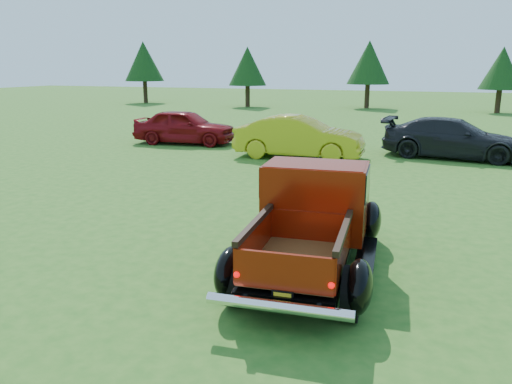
{
  "coord_description": "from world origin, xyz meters",
  "views": [
    {
      "loc": [
        2.66,
        -8.1,
        3.1
      ],
      "look_at": [
        -0.46,
        0.2,
        0.86
      ],
      "focal_mm": 35.0,
      "sensor_mm": 36.0,
      "label": 1
    }
  ],
  "objects_px": {
    "tree_mid_left": "(369,63)",
    "tree_west": "(247,66)",
    "show_car_red": "(185,127)",
    "pickup_truck": "(315,216)",
    "show_car_yellow": "(299,137)",
    "tree_mid_right": "(502,68)",
    "show_car_grey": "(453,138)",
    "tree_far_west": "(144,61)"
  },
  "relations": [
    {
      "from": "tree_west",
      "to": "show_car_grey",
      "type": "relative_size",
      "value": 0.97
    },
    {
      "from": "tree_mid_left",
      "to": "tree_mid_right",
      "type": "height_order",
      "value": "tree_mid_left"
    },
    {
      "from": "tree_far_west",
      "to": "tree_west",
      "type": "xyz_separation_m",
      "value": [
        10.0,
        -1.0,
        -0.41
      ]
    },
    {
      "from": "tree_mid_left",
      "to": "show_car_yellow",
      "type": "distance_m",
      "value": 22.68
    },
    {
      "from": "show_car_red",
      "to": "show_car_yellow",
      "type": "bearing_deg",
      "value": -112.63
    },
    {
      "from": "tree_west",
      "to": "tree_mid_left",
      "type": "relative_size",
      "value": 0.92
    },
    {
      "from": "tree_mid_left",
      "to": "tree_west",
      "type": "bearing_deg",
      "value": -167.47
    },
    {
      "from": "tree_far_west",
      "to": "show_car_grey",
      "type": "distance_m",
      "value": 31.9
    },
    {
      "from": "show_car_red",
      "to": "show_car_yellow",
      "type": "xyz_separation_m",
      "value": [
        5.29,
        -1.53,
        0.02
      ]
    },
    {
      "from": "show_car_grey",
      "to": "tree_mid_right",
      "type": "bearing_deg",
      "value": -3.0
    },
    {
      "from": "tree_far_west",
      "to": "show_car_red",
      "type": "distance_m",
      "value": 24.97
    },
    {
      "from": "tree_west",
      "to": "show_car_yellow",
      "type": "xyz_separation_m",
      "value": [
        10.01,
        -20.51,
        -2.38
      ]
    },
    {
      "from": "tree_mid_right",
      "to": "tree_mid_left",
      "type": "bearing_deg",
      "value": 173.66
    },
    {
      "from": "tree_far_west",
      "to": "show_car_yellow",
      "type": "bearing_deg",
      "value": -47.06
    },
    {
      "from": "show_car_grey",
      "to": "tree_west",
      "type": "bearing_deg",
      "value": 44.56
    },
    {
      "from": "tree_west",
      "to": "tree_mid_right",
      "type": "height_order",
      "value": "tree_west"
    },
    {
      "from": "tree_mid_right",
      "to": "show_car_grey",
      "type": "relative_size",
      "value": 0.93
    },
    {
      "from": "tree_west",
      "to": "tree_mid_right",
      "type": "xyz_separation_m",
      "value": [
        18.0,
        1.0,
        -0.14
      ]
    },
    {
      "from": "tree_mid_right",
      "to": "show_car_red",
      "type": "relative_size",
      "value": 1.06
    },
    {
      "from": "tree_far_west",
      "to": "tree_west",
      "type": "bearing_deg",
      "value": -5.71
    },
    {
      "from": "tree_west",
      "to": "show_car_red",
      "type": "height_order",
      "value": "tree_west"
    },
    {
      "from": "tree_mid_left",
      "to": "pickup_truck",
      "type": "height_order",
      "value": "tree_mid_left"
    },
    {
      "from": "pickup_truck",
      "to": "show_car_yellow",
      "type": "distance_m",
      "value": 9.58
    },
    {
      "from": "tree_mid_right",
      "to": "pickup_truck",
      "type": "height_order",
      "value": "tree_mid_right"
    },
    {
      "from": "tree_mid_left",
      "to": "pickup_truck",
      "type": "bearing_deg",
      "value": -83.05
    },
    {
      "from": "tree_west",
      "to": "tree_far_west",
      "type": "bearing_deg",
      "value": 174.29
    },
    {
      "from": "tree_west",
      "to": "tree_mid_right",
      "type": "relative_size",
      "value": 1.05
    },
    {
      "from": "tree_mid_right",
      "to": "pickup_truck",
      "type": "relative_size",
      "value": 0.97
    },
    {
      "from": "tree_far_west",
      "to": "tree_mid_left",
      "type": "distance_m",
      "value": 19.03
    },
    {
      "from": "tree_mid_left",
      "to": "pickup_truck",
      "type": "distance_m",
      "value": 32.0
    },
    {
      "from": "pickup_truck",
      "to": "tree_mid_right",
      "type": "bearing_deg",
      "value": 75.56
    },
    {
      "from": "tree_mid_right",
      "to": "show_car_yellow",
      "type": "bearing_deg",
      "value": -110.38
    },
    {
      "from": "show_car_yellow",
      "to": "show_car_grey",
      "type": "height_order",
      "value": "show_car_yellow"
    },
    {
      "from": "pickup_truck",
      "to": "show_car_yellow",
      "type": "xyz_separation_m",
      "value": [
        -2.85,
        9.15,
        -0.05
      ]
    },
    {
      "from": "tree_west",
      "to": "show_car_red",
      "type": "distance_m",
      "value": 19.7
    },
    {
      "from": "tree_mid_right",
      "to": "show_car_grey",
      "type": "bearing_deg",
      "value": -98.71
    },
    {
      "from": "show_car_yellow",
      "to": "tree_mid_left",
      "type": "bearing_deg",
      "value": -0.02
    },
    {
      "from": "tree_far_west",
      "to": "tree_west",
      "type": "relative_size",
      "value": 1.13
    },
    {
      "from": "show_car_red",
      "to": "show_car_yellow",
      "type": "relative_size",
      "value": 0.94
    },
    {
      "from": "show_car_yellow",
      "to": "show_car_grey",
      "type": "relative_size",
      "value": 0.93
    },
    {
      "from": "tree_mid_right",
      "to": "pickup_truck",
      "type": "xyz_separation_m",
      "value": [
        -5.14,
        -30.65,
        -2.19
      ]
    },
    {
      "from": "tree_far_west",
      "to": "tree_mid_right",
      "type": "height_order",
      "value": "tree_far_west"
    }
  ]
}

